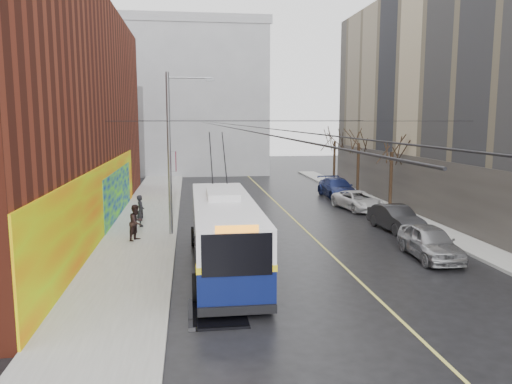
{
  "coord_description": "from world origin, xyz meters",
  "views": [
    {
      "loc": [
        -5.24,
        -17.64,
        6.48
      ],
      "look_at": [
        -1.89,
        7.18,
        2.83
      ],
      "focal_mm": 35.0,
      "sensor_mm": 36.0,
      "label": 1
    }
  ],
  "objects_px": {
    "parked_car_b": "(396,218)",
    "parked_car_c": "(358,201)",
    "tree_mid": "(359,134)",
    "streetlight_pole": "(172,150)",
    "tree_near": "(392,141)",
    "pedestrian_a": "(141,211)",
    "parked_car_a": "(430,242)",
    "parked_car_d": "(337,188)",
    "tree_far": "(335,133)",
    "following_car": "(212,200)",
    "trolleybus": "(224,231)",
    "pedestrian_b": "(136,222)"
  },
  "relations": [
    {
      "from": "parked_car_b",
      "to": "parked_car_c",
      "type": "distance_m",
      "value": 6.89
    },
    {
      "from": "parked_car_c",
      "to": "tree_mid",
      "type": "bearing_deg",
      "value": 61.72
    },
    {
      "from": "streetlight_pole",
      "to": "parked_car_c",
      "type": "xyz_separation_m",
      "value": [
        12.95,
        6.61,
        -4.18
      ]
    },
    {
      "from": "tree_near",
      "to": "pedestrian_a",
      "type": "bearing_deg",
      "value": -167.47
    },
    {
      "from": "parked_car_a",
      "to": "pedestrian_a",
      "type": "bearing_deg",
      "value": 152.73
    },
    {
      "from": "tree_mid",
      "to": "parked_car_b",
      "type": "xyz_separation_m",
      "value": [
        -2.27,
        -13.28,
        -4.51
      ]
    },
    {
      "from": "parked_car_b",
      "to": "pedestrian_a",
      "type": "bearing_deg",
      "value": 164.84
    },
    {
      "from": "streetlight_pole",
      "to": "parked_car_a",
      "type": "bearing_deg",
      "value": -27.02
    },
    {
      "from": "streetlight_pole",
      "to": "parked_car_d",
      "type": "height_order",
      "value": "streetlight_pole"
    },
    {
      "from": "tree_far",
      "to": "pedestrian_a",
      "type": "bearing_deg",
      "value": -133.91
    },
    {
      "from": "tree_near",
      "to": "parked_car_c",
      "type": "relative_size",
      "value": 1.33
    },
    {
      "from": "parked_car_a",
      "to": "parked_car_c",
      "type": "relative_size",
      "value": 0.95
    },
    {
      "from": "streetlight_pole",
      "to": "following_car",
      "type": "xyz_separation_m",
      "value": [
        2.52,
        8.12,
        -4.15
      ]
    },
    {
      "from": "tree_mid",
      "to": "parked_car_b",
      "type": "distance_m",
      "value": 14.21
    },
    {
      "from": "tree_near",
      "to": "parked_car_d",
      "type": "relative_size",
      "value": 1.15
    },
    {
      "from": "following_car",
      "to": "trolleybus",
      "type": "bearing_deg",
      "value": -95.26
    },
    {
      "from": "parked_car_d",
      "to": "pedestrian_b",
      "type": "distance_m",
      "value": 20.3
    },
    {
      "from": "streetlight_pole",
      "to": "tree_far",
      "type": "relative_size",
      "value": 1.37
    },
    {
      "from": "streetlight_pole",
      "to": "tree_mid",
      "type": "bearing_deg",
      "value": 40.65
    },
    {
      "from": "parked_car_a",
      "to": "streetlight_pole",
      "type": "bearing_deg",
      "value": 156.37
    },
    {
      "from": "tree_far",
      "to": "pedestrian_b",
      "type": "relative_size",
      "value": 3.43
    },
    {
      "from": "parked_car_a",
      "to": "pedestrian_b",
      "type": "xyz_separation_m",
      "value": [
        -13.96,
        4.83,
        0.33
      ]
    },
    {
      "from": "streetlight_pole",
      "to": "following_car",
      "type": "relative_size",
      "value": 2.19
    },
    {
      "from": "tree_near",
      "to": "parked_car_c",
      "type": "bearing_deg",
      "value": 164.51
    },
    {
      "from": "parked_car_b",
      "to": "tree_near",
      "type": "bearing_deg",
      "value": 64.42
    },
    {
      "from": "streetlight_pole",
      "to": "tree_mid",
      "type": "distance_m",
      "value": 19.96
    },
    {
      "from": "trolleybus",
      "to": "parked_car_a",
      "type": "relative_size",
      "value": 2.68
    },
    {
      "from": "parked_car_c",
      "to": "streetlight_pole",
      "type": "bearing_deg",
      "value": -162.39
    },
    {
      "from": "streetlight_pole",
      "to": "tree_far",
      "type": "height_order",
      "value": "streetlight_pole"
    },
    {
      "from": "pedestrian_b",
      "to": "parked_car_b",
      "type": "bearing_deg",
      "value": -56.95
    },
    {
      "from": "tree_near",
      "to": "pedestrian_b",
      "type": "xyz_separation_m",
      "value": [
        -17.05,
        -7.32,
        -3.87
      ]
    },
    {
      "from": "tree_mid",
      "to": "pedestrian_a",
      "type": "distance_m",
      "value": 20.69
    },
    {
      "from": "parked_car_c",
      "to": "parked_car_b",
      "type": "bearing_deg",
      "value": -100.1
    },
    {
      "from": "parked_car_b",
      "to": "following_car",
      "type": "relative_size",
      "value": 1.1
    },
    {
      "from": "tree_mid",
      "to": "parked_car_a",
      "type": "distance_m",
      "value": 19.9
    },
    {
      "from": "pedestrian_a",
      "to": "pedestrian_b",
      "type": "relative_size",
      "value": 0.99
    },
    {
      "from": "parked_car_a",
      "to": "parked_car_b",
      "type": "xyz_separation_m",
      "value": [
        0.82,
        5.86,
        -0.04
      ]
    },
    {
      "from": "trolleybus",
      "to": "pedestrian_a",
      "type": "distance_m",
      "value": 9.53
    },
    {
      "from": "tree_near",
      "to": "tree_far",
      "type": "distance_m",
      "value": 14.0
    },
    {
      "from": "parked_car_b",
      "to": "pedestrian_b",
      "type": "distance_m",
      "value": 14.83
    },
    {
      "from": "tree_mid",
      "to": "parked_car_a",
      "type": "bearing_deg",
      "value": -99.17
    },
    {
      "from": "parked_car_a",
      "to": "parked_car_d",
      "type": "relative_size",
      "value": 0.83
    },
    {
      "from": "parked_car_c",
      "to": "pedestrian_a",
      "type": "xyz_separation_m",
      "value": [
        -14.96,
        -4.42,
        0.42
      ]
    },
    {
      "from": "streetlight_pole",
      "to": "pedestrian_b",
      "type": "relative_size",
      "value": 4.7
    },
    {
      "from": "streetlight_pole",
      "to": "parked_car_d",
      "type": "distance_m",
      "value": 18.44
    },
    {
      "from": "tree_mid",
      "to": "parked_car_a",
      "type": "xyz_separation_m",
      "value": [
        -3.09,
        -19.14,
        -4.47
      ]
    },
    {
      "from": "streetlight_pole",
      "to": "parked_car_b",
      "type": "height_order",
      "value": "streetlight_pole"
    },
    {
      "from": "parked_car_b",
      "to": "parked_car_d",
      "type": "relative_size",
      "value": 0.81
    },
    {
      "from": "tree_far",
      "to": "streetlight_pole",
      "type": "bearing_deg",
      "value": -127.12
    },
    {
      "from": "following_car",
      "to": "tree_far",
      "type": "bearing_deg",
      "value": 38.58
    }
  ]
}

